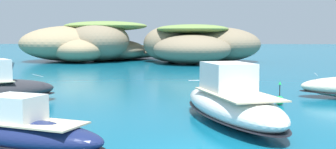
{
  "coord_description": "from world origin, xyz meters",
  "views": [
    {
      "loc": [
        -0.59,
        -14.17,
        4.27
      ],
      "look_at": [
        -1.91,
        20.03,
        1.03
      ],
      "focal_mm": 43.73,
      "sensor_mm": 36.0,
      "label": 1
    }
  ],
  "objects": [
    {
      "name": "motorboat_navy",
      "position": [
        -6.59,
        0.62,
        0.69
      ],
      "size": [
        7.27,
        4.33,
        2.06
      ],
      "color": "navy",
      "rests_on": "ground"
    },
    {
      "name": "islet_large",
      "position": [
        -16.28,
        56.12,
        2.82
      ],
      "size": [
        30.24,
        30.26,
        6.79
      ],
      "color": "#84755B",
      "rests_on": "ground"
    },
    {
      "name": "islet_small",
      "position": [
        1.94,
        51.83,
        2.9
      ],
      "size": [
        22.14,
        22.35,
        6.09
      ],
      "color": "#84755B",
      "rests_on": "ground"
    },
    {
      "name": "channel_buoy",
      "position": [
        5.34,
        11.1,
        0.34
      ],
      "size": [
        0.56,
        0.56,
        1.48
      ],
      "color": "green",
      "rests_on": "ground"
    },
    {
      "name": "motorboat_white",
      "position": [
        1.74,
        5.83,
        0.98
      ],
      "size": [
        5.7,
        10.41,
        2.93
      ],
      "color": "white",
      "rests_on": "ground"
    }
  ]
}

